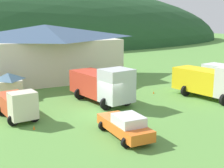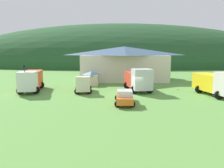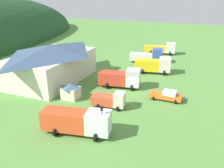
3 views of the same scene
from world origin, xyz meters
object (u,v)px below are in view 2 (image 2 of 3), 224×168
object	(u,v)px
heavy_rig_white	(31,80)
tow_truck_silver	(138,79)
service_pickup_orange	(124,97)
play_shed_cream	(92,78)
traffic_cone_near_pickup	(178,90)
traffic_cone_mid_row	(84,96)
light_truck_cream	(83,84)
traffic_light_west	(25,77)
depot_building	(124,63)
flatbed_truck_yellow	(216,83)

from	to	relation	value
heavy_rig_white	tow_truck_silver	xyz separation A→B (m)	(16.03, 0.39, 0.02)
service_pickup_orange	tow_truck_silver	bearing A→B (deg)	165.00
play_shed_cream	tow_truck_silver	bearing A→B (deg)	-37.54
tow_truck_silver	service_pickup_orange	xyz separation A→B (m)	(-2.39, -8.52, -0.96)
traffic_cone_near_pickup	traffic_cone_mid_row	bearing A→B (deg)	-160.26
light_truck_cream	tow_truck_silver	size ratio (longest dim) A/B	0.67
heavy_rig_white	traffic_light_west	xyz separation A→B (m)	(0.32, -3.01, 0.76)
heavy_rig_white	tow_truck_silver	size ratio (longest dim) A/B	1.12
depot_building	tow_truck_silver	bearing A→B (deg)	-83.53
traffic_light_west	light_truck_cream	bearing A→B (deg)	15.77
service_pickup_orange	traffic_cone_mid_row	world-z (taller)	service_pickup_orange
heavy_rig_white	light_truck_cream	world-z (taller)	heavy_rig_white
play_shed_cream	traffic_light_west	xyz separation A→B (m)	(-8.12, -9.23, 1.23)
flatbed_truck_yellow	service_pickup_orange	world-z (taller)	flatbed_truck_yellow
light_truck_cream	service_pickup_orange	size ratio (longest dim) A/B	1.01
depot_building	flatbed_truck_yellow	bearing A→B (deg)	-55.95
depot_building	play_shed_cream	distance (m)	10.18
play_shed_cream	tow_truck_silver	world-z (taller)	tow_truck_silver
tow_truck_silver	traffic_cone_mid_row	world-z (taller)	tow_truck_silver
depot_building	traffic_cone_mid_row	bearing A→B (deg)	-108.44
light_truck_cream	traffic_cone_near_pickup	distance (m)	14.55
heavy_rig_white	tow_truck_silver	distance (m)	16.03
depot_building	light_truck_cream	bearing A→B (deg)	-113.60
flatbed_truck_yellow	traffic_cone_near_pickup	distance (m)	6.04
light_truck_cream	tow_truck_silver	world-z (taller)	tow_truck_silver
traffic_cone_near_pickup	tow_truck_silver	bearing A→B (deg)	-173.52
heavy_rig_white	light_truck_cream	xyz separation A→B (m)	(7.94, -0.86, -0.56)
traffic_light_west	flatbed_truck_yellow	bearing A→B (deg)	-0.41
traffic_cone_near_pickup	service_pickup_orange	bearing A→B (deg)	-133.19
flatbed_truck_yellow	service_pickup_orange	xyz separation A→B (m)	(-12.52, -4.94, -0.95)
tow_truck_silver	traffic_light_west	world-z (taller)	traffic_light_west
play_shed_cream	service_pickup_orange	size ratio (longest dim) A/B	0.55
depot_building	play_shed_cream	xyz separation A→B (m)	(-6.03, -7.88, -2.29)
play_shed_cream	traffic_cone_near_pickup	distance (m)	14.84
traffic_cone_near_pickup	traffic_cone_mid_row	size ratio (longest dim) A/B	0.83
flatbed_truck_yellow	traffic_cone_mid_row	size ratio (longest dim) A/B	12.63
tow_truck_silver	traffic_cone_near_pickup	xyz separation A→B (m)	(6.28, 0.71, -1.79)
play_shed_cream	heavy_rig_white	distance (m)	10.49
traffic_light_west	traffic_cone_mid_row	distance (m)	8.59
tow_truck_silver	traffic_cone_mid_row	size ratio (longest dim) A/B	12.55
depot_building	heavy_rig_white	distance (m)	20.28
heavy_rig_white	traffic_light_west	distance (m)	3.12
service_pickup_orange	light_truck_cream	bearing A→B (deg)	-141.29
tow_truck_silver	heavy_rig_white	bearing A→B (deg)	-98.17
traffic_light_west	traffic_cone_near_pickup	xyz separation A→B (m)	(21.99, 4.12, -2.54)
depot_building	light_truck_cream	world-z (taller)	depot_building
heavy_rig_white	traffic_cone_near_pickup	size ratio (longest dim) A/B	16.94
flatbed_truck_yellow	depot_building	bearing A→B (deg)	-157.05
flatbed_truck_yellow	traffic_cone_mid_row	world-z (taller)	flatbed_truck_yellow
play_shed_cream	light_truck_cream	xyz separation A→B (m)	(-0.50, -7.08, -0.09)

